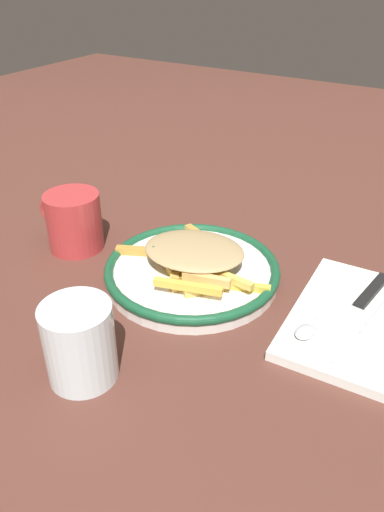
% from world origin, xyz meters
% --- Properties ---
extents(ground_plane, '(2.60, 2.60, 0.00)m').
position_xyz_m(ground_plane, '(0.00, 0.00, 0.00)').
color(ground_plane, '#542E25').
extents(plate, '(0.25, 0.25, 0.03)m').
position_xyz_m(plate, '(0.00, 0.00, 0.01)').
color(plate, silver).
rests_on(plate, ground_plane).
extents(fries_heap, '(0.24, 0.17, 0.03)m').
position_xyz_m(fries_heap, '(-0.00, -0.00, 0.04)').
color(fries_heap, '#E6C75D').
rests_on(fries_heap, plate).
extents(napkin, '(0.15, 0.24, 0.01)m').
position_xyz_m(napkin, '(-0.22, -0.02, 0.01)').
color(napkin, white).
rests_on(napkin, ground_plane).
extents(fork, '(0.04, 0.18, 0.00)m').
position_xyz_m(fork, '(-0.25, -0.01, 0.02)').
color(fork, silver).
rests_on(fork, napkin).
extents(knife, '(0.04, 0.21, 0.01)m').
position_xyz_m(knife, '(-0.23, -0.04, 0.02)').
color(knife, black).
rests_on(knife, napkin).
extents(spoon, '(0.04, 0.15, 0.01)m').
position_xyz_m(spoon, '(-0.19, 0.01, 0.02)').
color(spoon, silver).
rests_on(spoon, napkin).
extents(water_glass, '(0.08, 0.08, 0.09)m').
position_xyz_m(water_glass, '(0.01, 0.22, 0.05)').
color(water_glass, silver).
rests_on(water_glass, ground_plane).
extents(coffee_mug, '(0.11, 0.09, 0.09)m').
position_xyz_m(coffee_mug, '(0.21, 0.02, 0.05)').
color(coffee_mug, '#B43334').
rests_on(coffee_mug, ground_plane).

